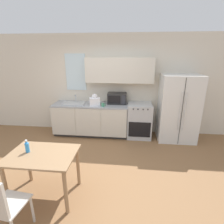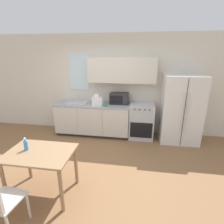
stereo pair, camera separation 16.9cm
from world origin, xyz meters
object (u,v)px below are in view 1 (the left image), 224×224
at_px(oven_range, 139,120).
at_px(dining_table, 43,161).
at_px(dining_chair_near, 1,204).
at_px(drink_bottle, 27,147).
at_px(microwave, 117,98).
at_px(coffee_mug, 103,105).
at_px(refrigerator, 178,108).

relative_size(oven_range, dining_table, 0.92).
height_order(dining_chair_near, drink_bottle, drink_bottle).
relative_size(microwave, drink_bottle, 2.47).
distance_m(oven_range, dining_chair_near, 3.52).
distance_m(coffee_mug, drink_bottle, 2.27).
xyz_separation_m(microwave, coffee_mug, (-0.33, -0.32, -0.10)).
bearing_deg(microwave, coffee_mug, -136.51).
distance_m(coffee_mug, dining_table, 2.25).
distance_m(oven_range, dining_table, 2.81).
bearing_deg(dining_table, coffee_mug, 74.18).
bearing_deg(oven_range, drink_bottle, -128.05).
xyz_separation_m(oven_range, dining_chair_near, (-1.72, -3.07, 0.07)).
bearing_deg(dining_chair_near, drink_bottle, 102.09).
relative_size(oven_range, refrigerator, 0.54).
xyz_separation_m(oven_range, coffee_mug, (-0.96, -0.19, 0.47)).
bearing_deg(coffee_mug, dining_table, -105.82).
xyz_separation_m(dining_chair_near, drink_bottle, (-0.08, 0.77, 0.31)).
height_order(dining_table, drink_bottle, drink_bottle).
relative_size(coffee_mug, dining_chair_near, 0.12).
bearing_deg(dining_chair_near, oven_range, 66.73).
relative_size(oven_range, dining_chair_near, 1.00).
bearing_deg(coffee_mug, refrigerator, 4.24).
bearing_deg(refrigerator, microwave, 173.73).
bearing_deg(oven_range, coffee_mug, -168.74).
height_order(coffee_mug, dining_table, coffee_mug).
xyz_separation_m(oven_range, drink_bottle, (-1.80, -2.30, 0.38)).
bearing_deg(microwave, oven_range, -11.53).
bearing_deg(drink_bottle, oven_range, 51.95).
bearing_deg(drink_bottle, refrigerator, 39.13).
relative_size(oven_range, drink_bottle, 4.55).
bearing_deg(dining_chair_near, refrigerator, 54.33).
height_order(refrigerator, microwave, refrigerator).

